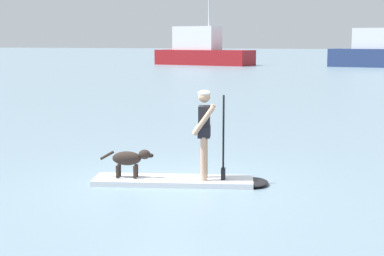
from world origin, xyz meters
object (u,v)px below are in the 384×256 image
at_px(paddleboard, 185,181).
at_px(dog, 130,159).
at_px(moored_boat_outer, 202,51).
at_px(person_paddler, 205,128).

bearing_deg(paddleboard, dog, -164.20).
bearing_deg(moored_boat_outer, paddleboard, -71.04).
xyz_separation_m(paddleboard, person_paddler, (0.35, 0.10, 0.99)).
height_order(paddleboard, person_paddler, person_paddler).
distance_m(paddleboard, dog, 1.11).
distance_m(person_paddler, moored_boat_outer, 56.58).
relative_size(person_paddler, moored_boat_outer, 0.13).
bearing_deg(paddleboard, moored_boat_outer, 108.96).
xyz_separation_m(paddleboard, moored_boat_outer, (-18.37, 53.49, 1.53)).
xyz_separation_m(person_paddler, moored_boat_outer, (-18.72, 53.39, 0.54)).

